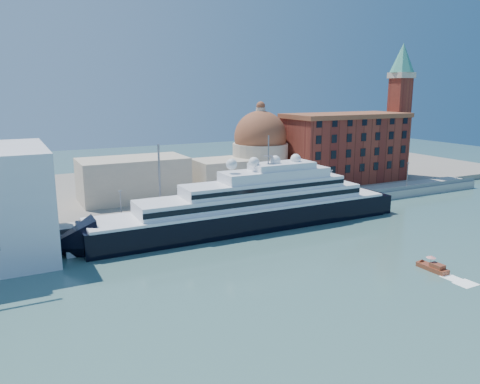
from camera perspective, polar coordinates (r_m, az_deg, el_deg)
ground at (r=96.65m, az=8.17°, el=-7.78°), size 400.00×400.00×0.00m
quay at (r=124.18m, az=-0.91°, el=-2.47°), size 180.00×10.00×2.50m
land at (r=161.06m, az=-7.40°, el=0.79°), size 260.00×72.00×2.00m
quay_fence at (r=119.82m, az=0.05°, el=-2.11°), size 180.00×0.10×1.20m
superyacht at (r=112.07m, az=-0.28°, el=-2.39°), size 87.48×12.13×26.14m
service_barge at (r=102.66m, az=-17.32°, el=-6.59°), size 11.00×3.84×2.46m
water_taxi at (r=95.45m, az=22.49°, el=-8.45°), size 2.15×6.10×2.88m
warehouse at (r=164.96m, az=12.67°, el=5.37°), size 43.00×19.00×23.25m
campanile at (r=180.22m, az=18.88°, el=10.36°), size 8.40×8.40×47.00m
church at (r=145.89m, az=-2.81°, el=3.63°), size 66.00×18.00×25.50m
lamp_posts at (r=115.71m, az=-6.17°, el=0.72°), size 120.80×2.40×18.00m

